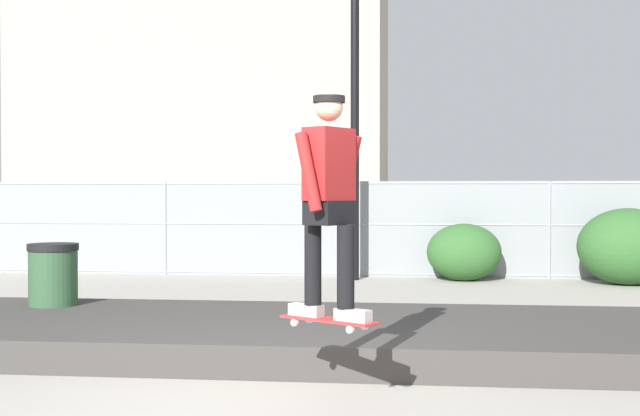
% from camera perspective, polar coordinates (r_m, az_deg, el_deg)
% --- Properties ---
extents(ground_plane, '(120.00, 120.00, 0.00)m').
position_cam_1_polar(ground_plane, '(6.51, -4.30, -13.42)').
color(ground_plane, '#9E998E').
extents(gravel_berm, '(14.22, 2.92, 0.30)m').
position_cam_1_polar(gravel_berm, '(8.65, -1.48, -8.76)').
color(gravel_berm, '#3D3A38').
rests_on(gravel_berm, ground_plane).
extents(skateboard, '(0.79, 0.59, 0.07)m').
position_cam_1_polar(skateboard, '(6.21, 0.63, -7.76)').
color(skateboard, '#B22D2D').
extents(skater, '(0.67, 0.61, 1.68)m').
position_cam_1_polar(skater, '(6.14, 0.63, 1.14)').
color(skater, '#B2ADA8').
rests_on(skater, skateboard).
extents(chain_fence, '(22.40, 0.06, 1.85)m').
position_cam_1_polar(chain_fence, '(15.97, 2.24, -1.43)').
color(chain_fence, gray).
rests_on(chain_fence, ground_plane).
extents(street_lamp, '(0.44, 0.44, 6.67)m').
position_cam_1_polar(street_lamp, '(15.59, 2.42, 10.42)').
color(street_lamp, black).
rests_on(street_lamp, ground_plane).
extents(parked_car_near, '(4.52, 2.18, 1.66)m').
position_cam_1_polar(parked_car_near, '(19.52, -8.54, -1.27)').
color(parked_car_near, '#474C54').
rests_on(parked_car_near, ground_plane).
extents(parked_car_mid, '(4.54, 2.24, 1.66)m').
position_cam_1_polar(parked_car_mid, '(19.32, 11.15, -1.30)').
color(parked_car_mid, '#B7BABF').
rests_on(parked_car_mid, ground_plane).
extents(library_building, '(19.06, 12.59, 22.72)m').
position_cam_1_polar(library_building, '(48.15, -7.22, 12.71)').
color(library_building, '#9E9384').
rests_on(library_building, ground_plane).
extents(shrub_left, '(1.37, 1.12, 1.06)m').
position_cam_1_polar(shrub_left, '(15.49, 9.91, -3.02)').
color(shrub_left, '#2D5B28').
rests_on(shrub_left, ground_plane).
extents(shrub_center, '(1.76, 1.44, 1.36)m').
position_cam_1_polar(shrub_center, '(15.54, 20.50, -2.51)').
color(shrub_center, '#2D5B28').
rests_on(shrub_center, ground_plane).
extents(trash_bin, '(0.59, 0.59, 1.03)m').
position_cam_1_polar(trash_bin, '(10.22, -17.94, -5.22)').
color(trash_bin, '#2D5133').
rests_on(trash_bin, ground_plane).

